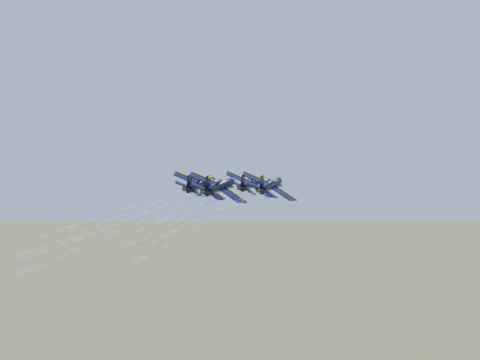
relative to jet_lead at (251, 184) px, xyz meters
The scene contains 8 objects.
jet_lead is the anchor object (origin of this frame).
jet_left 13.38m from the jet_lead, 116.54° to the right, with size 11.43×16.96×6.12m.
jet_right 13.09m from the jet_lead, 41.27° to the right, with size 11.43×16.96×6.12m.
jet_slot 21.00m from the jet_lead, 76.91° to the right, with size 11.43×16.96×6.12m.
smoke_trail_lead 38.33m from the jet_lead, 75.92° to the right, with size 13.89×49.29×2.20m.
smoke_trail_left 49.26m from the jet_lead, 86.10° to the right, with size 13.89×49.29×2.20m.
smoke_trail_right 49.66m from the jet_lead, 67.30° to the right, with size 13.89×49.29×2.20m.
smoke_trail_slot 59.33m from the jet_lead, 76.27° to the right, with size 13.89×49.29×2.20m.
Camera 1 is at (65.24, -94.22, 99.36)m, focal length 40.00 mm.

